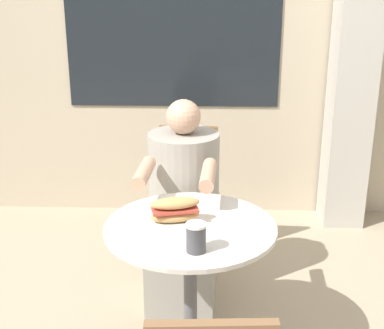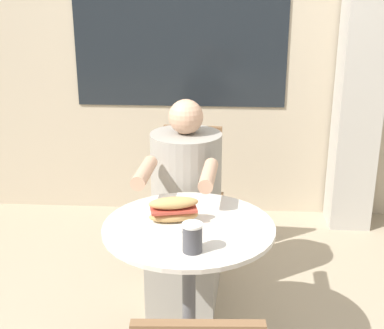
% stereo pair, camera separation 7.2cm
% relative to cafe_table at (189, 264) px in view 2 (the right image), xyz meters
% --- Properties ---
extents(storefront_wall, '(8.00, 0.09, 2.80)m').
position_rel_cafe_table_xyz_m(storefront_wall, '(-0.00, 1.78, 0.88)').
color(storefront_wall, '#B7A88E').
rests_on(storefront_wall, ground_plane).
extents(lattice_pillar, '(0.28, 0.28, 2.40)m').
position_rel_cafe_table_xyz_m(lattice_pillar, '(1.04, 1.58, 0.68)').
color(lattice_pillar, '#B2ADA3').
rests_on(lattice_pillar, ground_plane).
extents(cafe_table, '(0.74, 0.74, 0.71)m').
position_rel_cafe_table_xyz_m(cafe_table, '(0.00, 0.00, 0.00)').
color(cafe_table, beige).
rests_on(cafe_table, ground_plane).
extents(diner_chair, '(0.40, 0.40, 0.87)m').
position_rel_cafe_table_xyz_m(diner_chair, '(-0.05, 0.92, 0.00)').
color(diner_chair, brown).
rests_on(diner_chair, ground_plane).
extents(seated_diner, '(0.40, 0.69, 1.12)m').
position_rel_cafe_table_xyz_m(seated_diner, '(-0.06, 0.57, -0.04)').
color(seated_diner, gray).
rests_on(seated_diner, ground_plane).
extents(sandwich_on_plate, '(0.23, 0.21, 0.12)m').
position_rel_cafe_table_xyz_m(sandwich_on_plate, '(-0.07, 0.02, 0.24)').
color(sandwich_on_plate, white).
rests_on(sandwich_on_plate, cafe_table).
extents(drink_cup, '(0.08, 0.08, 0.12)m').
position_rel_cafe_table_xyz_m(drink_cup, '(0.03, -0.23, 0.25)').
color(drink_cup, '#424247').
rests_on(drink_cup, cafe_table).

